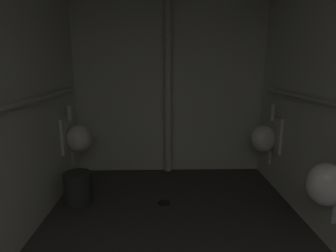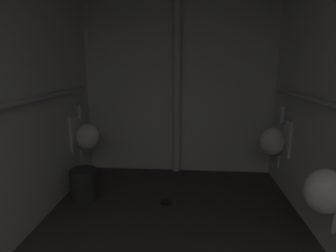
{
  "view_description": "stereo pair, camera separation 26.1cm",
  "coord_description": "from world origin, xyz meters",
  "px_view_note": "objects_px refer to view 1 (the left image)",
  "views": [
    {
      "loc": [
        -0.12,
        0.07,
        1.53
      ],
      "look_at": [
        -0.05,
        2.62,
        0.95
      ],
      "focal_mm": 29.16,
      "sensor_mm": 36.0,
      "label": 1
    },
    {
      "loc": [
        0.15,
        0.07,
        1.53
      ],
      "look_at": [
        -0.05,
        2.62,
        0.95
      ],
      "focal_mm": 29.16,
      "sensor_mm": 36.0,
      "label": 2
    }
  ],
  "objects_px": {
    "standpipe_back_wall": "(168,87)",
    "waste_bin": "(78,188)",
    "urinal_left_mid": "(77,138)",
    "urinal_right_far": "(265,138)",
    "urinal_right_mid": "(329,183)",
    "floor_drain": "(164,203)"
  },
  "relations": [
    {
      "from": "waste_bin",
      "to": "urinal_right_mid",
      "type": "bearing_deg",
      "value": -23.29
    },
    {
      "from": "urinal_left_mid",
      "to": "urinal_right_far",
      "type": "height_order",
      "value": "same"
    },
    {
      "from": "urinal_right_mid",
      "to": "urinal_right_far",
      "type": "distance_m",
      "value": 1.32
    },
    {
      "from": "urinal_right_far",
      "to": "floor_drain",
      "type": "distance_m",
      "value": 1.47
    },
    {
      "from": "standpipe_back_wall",
      "to": "waste_bin",
      "type": "relative_size",
      "value": 6.87
    },
    {
      "from": "floor_drain",
      "to": "waste_bin",
      "type": "bearing_deg",
      "value": 176.98
    },
    {
      "from": "urinal_right_mid",
      "to": "floor_drain",
      "type": "distance_m",
      "value": 1.67
    },
    {
      "from": "floor_drain",
      "to": "urinal_left_mid",
      "type": "bearing_deg",
      "value": 156.79
    },
    {
      "from": "urinal_right_far",
      "to": "urinal_left_mid",
      "type": "bearing_deg",
      "value": 178.8
    },
    {
      "from": "urinal_right_mid",
      "to": "waste_bin",
      "type": "xyz_separation_m",
      "value": [
        -2.22,
        0.96,
        -0.47
      ]
    },
    {
      "from": "urinal_left_mid",
      "to": "floor_drain",
      "type": "distance_m",
      "value": 1.33
    },
    {
      "from": "standpipe_back_wall",
      "to": "waste_bin",
      "type": "bearing_deg",
      "value": -140.33
    },
    {
      "from": "standpipe_back_wall",
      "to": "floor_drain",
      "type": "relative_size",
      "value": 17.1
    },
    {
      "from": "urinal_right_mid",
      "to": "urinal_right_far",
      "type": "xyz_separation_m",
      "value": [
        0.0,
        1.32,
        0.0
      ]
    },
    {
      "from": "floor_drain",
      "to": "standpipe_back_wall",
      "type": "bearing_deg",
      "value": 85.79
    },
    {
      "from": "urinal_right_far",
      "to": "standpipe_back_wall",
      "type": "distance_m",
      "value": 1.41
    },
    {
      "from": "urinal_left_mid",
      "to": "standpipe_back_wall",
      "type": "distance_m",
      "value": 1.35
    },
    {
      "from": "floor_drain",
      "to": "waste_bin",
      "type": "relative_size",
      "value": 0.4
    },
    {
      "from": "urinal_right_mid",
      "to": "floor_drain",
      "type": "height_order",
      "value": "urinal_right_mid"
    },
    {
      "from": "urinal_left_mid",
      "to": "urinal_right_mid",
      "type": "bearing_deg",
      "value": -30.44
    },
    {
      "from": "urinal_left_mid",
      "to": "urinal_right_far",
      "type": "bearing_deg",
      "value": -1.2
    },
    {
      "from": "urinal_right_far",
      "to": "standpipe_back_wall",
      "type": "height_order",
      "value": "standpipe_back_wall"
    }
  ]
}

